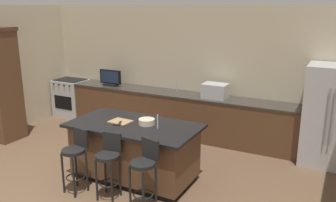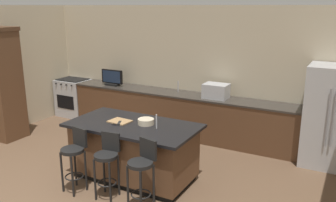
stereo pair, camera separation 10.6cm
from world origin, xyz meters
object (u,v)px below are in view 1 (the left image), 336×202
at_px(tv_remote, 120,123).
at_px(cutting_board, 120,122).
at_px(refrigerator, 331,116).
at_px(tv_monitor, 110,78).
at_px(bar_stool_center, 109,161).
at_px(cabinet_tower, 0,83).
at_px(fruit_bowl, 147,122).
at_px(microwave, 215,91).
at_px(bar_stool_left, 76,155).
at_px(cell_phone, 117,124).
at_px(range_oven, 72,98).
at_px(kitchen_island, 135,151).
at_px(bar_stool_right, 144,169).

bearing_deg(tv_remote, cutting_board, 95.41).
xyz_separation_m(refrigerator, cutting_board, (-2.94, -2.05, 0.05)).
xyz_separation_m(tv_monitor, bar_stool_center, (1.96, -2.74, -0.52)).
xyz_separation_m(cabinet_tower, fruit_bowl, (3.54, -0.18, -0.23)).
height_order(refrigerator, microwave, refrigerator).
relative_size(cabinet_tower, bar_stool_center, 2.41).
relative_size(cabinet_tower, bar_stool_left, 2.39).
relative_size(tv_remote, cutting_board, 0.51).
bearing_deg(microwave, tv_remote, -108.98).
height_order(bar_stool_left, bar_stool_center, bar_stool_left).
height_order(cabinet_tower, cutting_board, cabinet_tower).
bearing_deg(tv_monitor, cell_phone, -51.90).
height_order(range_oven, cabinet_tower, cabinet_tower).
bearing_deg(tv_monitor, tv_remote, -50.83).
bearing_deg(cell_phone, fruit_bowl, 18.07).
distance_m(refrigerator, tv_remote, 3.59).
bearing_deg(cabinet_tower, tv_remote, -6.26).
distance_m(kitchen_island, tv_monitor, 2.92).
relative_size(bar_stool_center, fruit_bowl, 3.77).
xyz_separation_m(tv_monitor, fruit_bowl, (2.14, -1.99, -0.13)).
xyz_separation_m(kitchen_island, tv_remote, (-0.20, -0.08, 0.46)).
bearing_deg(kitchen_island, cell_phone, -155.47).
relative_size(cell_phone, tv_remote, 0.88).
bearing_deg(fruit_bowl, tv_remote, -156.11).
xyz_separation_m(kitchen_island, range_oven, (-3.23, 2.13, -0.00)).
distance_m(microwave, bar_stool_right, 2.90).
bearing_deg(cutting_board, cabinet_tower, 175.04).
height_order(kitchen_island, bar_stool_center, bar_stool_center).
bearing_deg(range_oven, fruit_bowl, -30.88).
relative_size(microwave, cell_phone, 3.20).
distance_m(refrigerator, bar_stool_center, 3.84).
distance_m(tv_monitor, bar_stool_left, 3.20).
height_order(bar_stool_left, cell_phone, bar_stool_left).
relative_size(bar_stool_left, cell_phone, 6.42).
relative_size(microwave, bar_stool_left, 0.50).
bearing_deg(refrigerator, fruit_bowl, -142.15).
xyz_separation_m(bar_stool_left, cell_phone, (0.30, 0.64, 0.34)).
relative_size(range_oven, bar_stool_left, 0.97).
relative_size(kitchen_island, bar_stool_center, 2.14).
bearing_deg(cell_phone, cutting_board, 84.59).
bearing_deg(cell_phone, kitchen_island, 17.67).
distance_m(range_oven, bar_stool_left, 3.93).
height_order(microwave, bar_stool_right, microwave).
relative_size(bar_stool_left, cutting_board, 2.89).
bearing_deg(tv_remote, range_oven, 117.88).
bearing_deg(tv_remote, bar_stool_center, -97.32).
relative_size(kitchen_island, tv_monitor, 3.71).
height_order(fruit_bowl, cutting_board, fruit_bowl).
bearing_deg(bar_stool_left, tv_remote, 71.84).
height_order(refrigerator, bar_stool_center, refrigerator).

